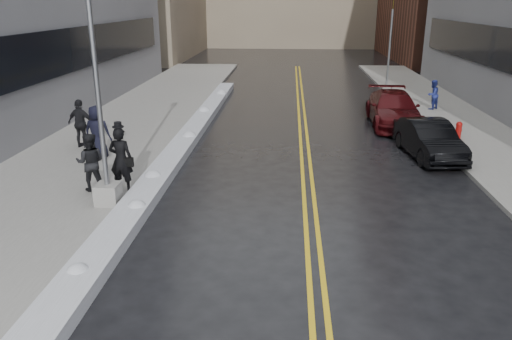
% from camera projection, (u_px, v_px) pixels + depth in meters
% --- Properties ---
extents(ground, '(160.00, 160.00, 0.00)m').
position_uv_depth(ground, '(212.00, 244.00, 12.35)').
color(ground, black).
rests_on(ground, ground).
extents(sidewalk_west, '(5.50, 50.00, 0.15)m').
position_uv_depth(sidewalk_west, '(118.00, 134.00, 22.14)').
color(sidewalk_west, gray).
rests_on(sidewalk_west, ground).
extents(sidewalk_east, '(4.00, 50.00, 0.15)m').
position_uv_depth(sidewalk_east, '(481.00, 141.00, 21.13)').
color(sidewalk_east, gray).
rests_on(sidewalk_east, ground).
extents(lane_line_left, '(0.12, 50.00, 0.01)m').
position_uv_depth(lane_line_left, '(300.00, 139.00, 21.64)').
color(lane_line_left, gold).
rests_on(lane_line_left, ground).
extents(lane_line_right, '(0.12, 50.00, 0.01)m').
position_uv_depth(lane_line_right, '(307.00, 139.00, 21.62)').
color(lane_line_right, gold).
rests_on(lane_line_right, ground).
extents(snow_ridge, '(0.90, 30.00, 0.34)m').
position_uv_depth(snow_ridge, '(182.00, 146.00, 20.01)').
color(snow_ridge, silver).
rests_on(snow_ridge, ground).
extents(lamppost, '(0.65, 0.65, 7.62)m').
position_uv_depth(lamppost, '(101.00, 123.00, 13.63)').
color(lamppost, gray).
rests_on(lamppost, sidewalk_west).
extents(fire_hydrant, '(0.26, 0.26, 0.73)m').
position_uv_depth(fire_hydrant, '(459.00, 129.00, 21.04)').
color(fire_hydrant, maroon).
rests_on(fire_hydrant, sidewalk_east).
extents(traffic_signal, '(0.16, 0.20, 6.00)m').
position_uv_depth(traffic_signal, '(390.00, 36.00, 33.36)').
color(traffic_signal, gray).
rests_on(traffic_signal, sidewalk_east).
extents(pedestrian_fedora, '(0.78, 0.55, 2.01)m').
position_uv_depth(pedestrian_fedora, '(121.00, 160.00, 15.04)').
color(pedestrian_fedora, black).
rests_on(pedestrian_fedora, sidewalk_west).
extents(pedestrian_b, '(0.97, 0.81, 1.80)m').
position_uv_depth(pedestrian_b, '(90.00, 162.00, 15.15)').
color(pedestrian_b, black).
rests_on(pedestrian_b, sidewalk_west).
extents(pedestrian_c, '(0.97, 0.63, 1.96)m').
position_uv_depth(pedestrian_c, '(97.00, 132.00, 18.29)').
color(pedestrian_c, black).
rests_on(pedestrian_c, sidewalk_west).
extents(pedestrian_d, '(1.20, 0.70, 1.92)m').
position_uv_depth(pedestrian_d, '(81.00, 124.00, 19.62)').
color(pedestrian_d, black).
rests_on(pedestrian_d, sidewalk_west).
extents(pedestrian_east, '(0.96, 0.95, 1.57)m').
position_uv_depth(pedestrian_east, '(433.00, 95.00, 26.59)').
color(pedestrian_east, navy).
rests_on(pedestrian_east, sidewalk_east).
extents(car_black, '(1.98, 4.42, 1.41)m').
position_uv_depth(car_black, '(429.00, 139.00, 18.92)').
color(car_black, black).
rests_on(car_black, ground).
extents(car_maroon, '(2.39, 5.50, 1.58)m').
position_uv_depth(car_maroon, '(393.00, 109.00, 23.78)').
color(car_maroon, '#3B090C').
rests_on(car_maroon, ground).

